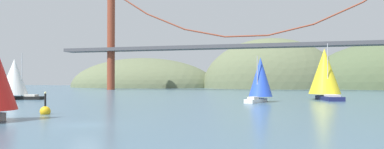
{
  "coord_description": "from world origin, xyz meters",
  "views": [
    {
      "loc": [
        16.58,
        -26.23,
        3.67
      ],
      "look_at": [
        0.0,
        31.01,
        4.49
      ],
      "focal_mm": 34.53,
      "sensor_mm": 36.0,
      "label": 1
    }
  ],
  "objects_px": {
    "channel_buoy": "(45,111)",
    "sailboat_blue_spinnaker": "(260,78)",
    "sailboat_yellow_sail": "(325,73)",
    "sailboat_white_mainsail": "(15,78)"
  },
  "relations": [
    {
      "from": "sailboat_yellow_sail",
      "to": "sailboat_white_mainsail",
      "type": "relative_size",
      "value": 1.23
    },
    {
      "from": "channel_buoy",
      "to": "sailboat_blue_spinnaker",
      "type": "bearing_deg",
      "value": 54.85
    },
    {
      "from": "sailboat_yellow_sail",
      "to": "sailboat_blue_spinnaker",
      "type": "height_order",
      "value": "sailboat_yellow_sail"
    },
    {
      "from": "sailboat_yellow_sail",
      "to": "channel_buoy",
      "type": "relative_size",
      "value": 3.99
    },
    {
      "from": "sailboat_blue_spinnaker",
      "to": "sailboat_white_mainsail",
      "type": "bearing_deg",
      "value": -173.97
    },
    {
      "from": "sailboat_blue_spinnaker",
      "to": "channel_buoy",
      "type": "xyz_separation_m",
      "value": [
        -19.72,
        -28.0,
        -3.54
      ]
    },
    {
      "from": "sailboat_white_mainsail",
      "to": "sailboat_blue_spinnaker",
      "type": "distance_m",
      "value": 44.74
    },
    {
      "from": "sailboat_white_mainsail",
      "to": "sailboat_blue_spinnaker",
      "type": "relative_size",
      "value": 1.14
    },
    {
      "from": "sailboat_yellow_sail",
      "to": "sailboat_blue_spinnaker",
      "type": "distance_m",
      "value": 15.63
    },
    {
      "from": "sailboat_blue_spinnaker",
      "to": "channel_buoy",
      "type": "distance_m",
      "value": 34.43
    }
  ]
}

